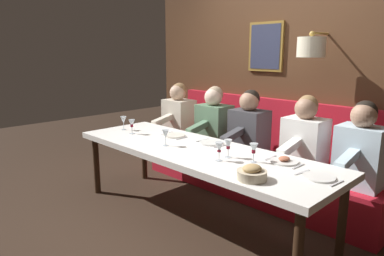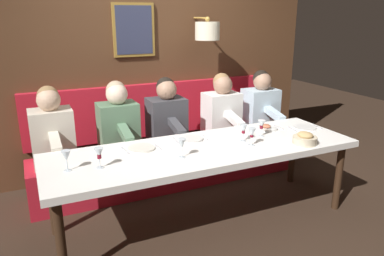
% 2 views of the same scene
% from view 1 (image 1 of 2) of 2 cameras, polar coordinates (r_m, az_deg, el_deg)
% --- Properties ---
extents(ground_plane, '(12.00, 12.00, 0.00)m').
position_cam_1_polar(ground_plane, '(3.68, 0.58, -14.51)').
color(ground_plane, '#332319').
extents(dining_table, '(0.90, 2.82, 0.74)m').
position_cam_1_polar(dining_table, '(3.43, 0.60, -4.31)').
color(dining_table, white).
rests_on(dining_table, ground_plane).
extents(banquette_bench, '(0.52, 3.02, 0.45)m').
position_cam_1_polar(banquette_bench, '(4.22, 9.25, -7.75)').
color(banquette_bench, red).
rests_on(banquette_bench, ground_plane).
extents(back_wall_panel, '(0.59, 4.22, 2.90)m').
position_cam_1_polar(back_wall_panel, '(4.45, 14.25, 8.14)').
color(back_wall_panel, '#51331E').
rests_on(back_wall_panel, ground_plane).
extents(diner_nearest, '(0.60, 0.40, 0.79)m').
position_cam_1_polar(diner_nearest, '(3.50, 25.63, -2.92)').
color(diner_nearest, silver).
rests_on(diner_nearest, banquette_bench).
extents(diner_near, '(0.60, 0.40, 0.79)m').
position_cam_1_polar(diner_near, '(3.71, 17.75, -1.46)').
color(diner_near, white).
rests_on(diner_near, banquette_bench).
extents(diner_middle, '(0.60, 0.40, 0.79)m').
position_cam_1_polar(diner_middle, '(4.06, 9.17, 0.16)').
color(diner_middle, '#3D3D42').
rests_on(diner_middle, banquette_bench).
extents(diner_far, '(0.60, 0.40, 0.79)m').
position_cam_1_polar(diner_far, '(4.39, 3.52, 1.22)').
color(diner_far, '#567A5B').
rests_on(diner_far, banquette_bench).
extents(diner_farthest, '(0.60, 0.40, 0.79)m').
position_cam_1_polar(diner_farthest, '(4.85, -2.20, 2.29)').
color(diner_farthest, beige).
rests_on(diner_farthest, banquette_bench).
extents(place_setting_0, '(0.24, 0.32, 0.01)m').
position_cam_1_polar(place_setting_0, '(3.91, -2.89, -1.20)').
color(place_setting_0, silver).
rests_on(place_setting_0, dining_table).
extents(place_setting_1, '(0.24, 0.32, 0.01)m').
position_cam_1_polar(place_setting_1, '(3.60, 3.13, -2.40)').
color(place_setting_1, silver).
rests_on(place_setting_1, dining_table).
extents(place_setting_2, '(0.24, 0.32, 0.01)m').
position_cam_1_polar(place_setting_2, '(2.80, 19.82, -7.49)').
color(place_setting_2, white).
rests_on(place_setting_2, dining_table).
extents(place_setting_3, '(0.24, 0.31, 0.05)m').
position_cam_1_polar(place_setting_3, '(3.09, 14.67, -5.13)').
color(place_setting_3, silver).
rests_on(place_setting_3, dining_table).
extents(wine_glass_0, '(0.07, 0.07, 0.16)m').
position_cam_1_polar(wine_glass_0, '(3.49, -4.31, -1.03)').
color(wine_glass_0, silver).
rests_on(wine_glass_0, dining_table).
extents(wine_glass_1, '(0.07, 0.07, 0.16)m').
position_cam_1_polar(wine_glass_1, '(4.26, -11.02, 1.24)').
color(wine_glass_1, silver).
rests_on(wine_glass_1, dining_table).
extents(wine_glass_2, '(0.07, 0.07, 0.16)m').
position_cam_1_polar(wine_glass_2, '(3.02, 4.41, -3.20)').
color(wine_glass_2, silver).
rests_on(wine_glass_2, dining_table).
extents(wine_glass_3, '(0.07, 0.07, 0.16)m').
position_cam_1_polar(wine_glass_3, '(3.02, 9.94, -3.36)').
color(wine_glass_3, silver).
rests_on(wine_glass_3, dining_table).
extents(wine_glass_4, '(0.07, 0.07, 0.16)m').
position_cam_1_polar(wine_glass_4, '(3.11, 5.83, -2.74)').
color(wine_glass_4, silver).
rests_on(wine_glass_4, dining_table).
extents(wine_glass_5, '(0.07, 0.07, 0.16)m').
position_cam_1_polar(wine_glass_5, '(4.05, -9.72, 0.67)').
color(wine_glass_5, silver).
rests_on(wine_glass_5, dining_table).
extents(bread_bowl, '(0.22, 0.22, 0.12)m').
position_cam_1_polar(bread_bowl, '(2.63, 9.65, -7.24)').
color(bread_bowl, beige).
rests_on(bread_bowl, dining_table).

